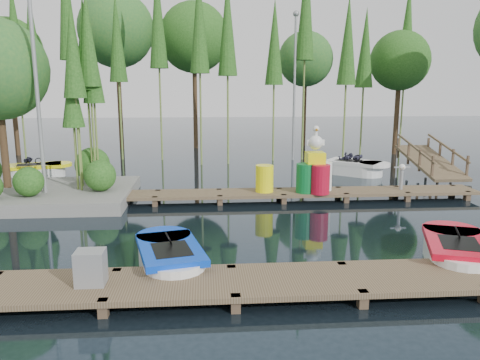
{
  "coord_description": "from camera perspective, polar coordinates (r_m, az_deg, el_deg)",
  "views": [
    {
      "loc": [
        -0.47,
        -12.28,
        3.67
      ],
      "look_at": [
        0.5,
        0.5,
        1.1
      ],
      "focal_mm": 35.0,
      "sensor_mm": 36.0,
      "label": 1
    }
  ],
  "objects": [
    {
      "name": "ground_plane",
      "position": [
        12.82,
        -2.07,
        -5.3
      ],
      "size": [
        90.0,
        90.0,
        0.0
      ],
      "primitive_type": "plane",
      "color": "#1C2A35"
    },
    {
      "name": "near_dock",
      "position": [
        8.52,
        -0.82,
        -12.46
      ],
      "size": [
        18.0,
        1.5,
        0.5
      ],
      "color": "brown",
      "rests_on": "ground"
    },
    {
      "name": "far_dock",
      "position": [
        15.24,
        1.3,
        -1.71
      ],
      "size": [
        15.0,
        1.2,
        0.5
      ],
      "color": "brown",
      "rests_on": "ground"
    },
    {
      "name": "island",
      "position": [
        16.63,
        -25.16,
        8.61
      ],
      "size": [
        6.2,
        4.2,
        6.75
      ],
      "color": "slate",
      "rests_on": "ground"
    },
    {
      "name": "tree_screen",
      "position": [
        23.06,
        -8.61,
        17.31
      ],
      "size": [
        34.42,
        18.53,
        10.31
      ],
      "color": "#432E1C",
      "rests_on": "ground"
    },
    {
      "name": "lamp_island",
      "position": [
        15.62,
        -23.73,
        12.58
      ],
      "size": [
        0.3,
        0.3,
        7.25
      ],
      "color": "gray",
      "rests_on": "ground"
    },
    {
      "name": "lamp_rear",
      "position": [
        23.71,
        6.69,
        12.69
      ],
      "size": [
        0.3,
        0.3,
        7.25
      ],
      "color": "gray",
      "rests_on": "ground"
    },
    {
      "name": "ramp",
      "position": [
        21.26,
        22.18,
        2.16
      ],
      "size": [
        1.5,
        3.94,
        1.49
      ],
      "color": "brown",
      "rests_on": "ground"
    },
    {
      "name": "boat_blue",
      "position": [
        9.66,
        -8.55,
        -9.52
      ],
      "size": [
        1.72,
        2.78,
        0.87
      ],
      "rotation": [
        0.0,
        0.0,
        0.23
      ],
      "color": "white",
      "rests_on": "ground"
    },
    {
      "name": "boat_red",
      "position": [
        10.86,
        24.86,
        -8.06
      ],
      "size": [
        2.04,
        2.9,
        0.89
      ],
      "rotation": [
        0.0,
        0.0,
        -0.35
      ],
      "color": "white",
      "rests_on": "ground"
    },
    {
      "name": "boat_yellow_far",
      "position": [
        20.92,
        -23.56,
        1.05
      ],
      "size": [
        2.82,
        1.86,
        1.3
      ],
      "rotation": [
        0.0,
        0.0,
        -0.06
      ],
      "color": "white",
      "rests_on": "ground"
    },
    {
      "name": "boat_white_far",
      "position": [
        20.38,
        13.77,
        1.47
      ],
      "size": [
        2.94,
        2.71,
        1.31
      ],
      "rotation": [
        0.0,
        0.0,
        0.02
      ],
      "color": "white",
      "rests_on": "ground"
    },
    {
      "name": "utility_cabinet",
      "position": [
        8.59,
        -17.74,
        -10.13
      ],
      "size": [
        0.5,
        0.42,
        0.61
      ],
      "primitive_type": "cube",
      "color": "gray",
      "rests_on": "near_dock"
    },
    {
      "name": "yellow_barrel",
      "position": [
        15.19,
        3.0,
        0.19
      ],
      "size": [
        0.58,
        0.58,
        0.87
      ],
      "primitive_type": "cylinder",
      "color": "#FFF90D",
      "rests_on": "far_dock"
    },
    {
      "name": "drum_cluster",
      "position": [
        15.3,
        9.24,
        0.88
      ],
      "size": [
        1.25,
        1.14,
        2.15
      ],
      "color": "#0B682A",
      "rests_on": "far_dock"
    },
    {
      "name": "seagull_post",
      "position": [
        16.39,
        19.13,
        0.89
      ],
      "size": [
        0.53,
        0.29,
        0.85
      ],
      "color": "gray",
      "rests_on": "far_dock"
    }
  ]
}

